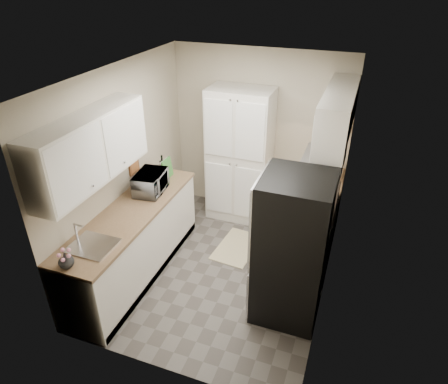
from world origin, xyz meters
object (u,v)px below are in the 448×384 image
(wine_bottle, at_px, (162,167))
(toaster_oven, at_px, (328,171))
(pantry_cabinet, at_px, (240,156))
(electric_range, at_px, (305,236))
(microwave, at_px, (151,182))
(refrigerator, at_px, (292,250))

(wine_bottle, distance_m, toaster_oven, 2.25)
(pantry_cabinet, relative_size, toaster_oven, 5.91)
(electric_range, height_order, microwave, microwave)
(electric_range, bearing_deg, pantry_cabinet, 141.78)
(microwave, height_order, wine_bottle, wine_bottle)
(pantry_cabinet, distance_m, toaster_oven, 1.29)
(electric_range, xyz_separation_m, toaster_oven, (0.12, 0.84, 0.54))
(pantry_cabinet, bearing_deg, toaster_oven, -3.62)
(electric_range, xyz_separation_m, microwave, (-1.95, -0.33, 0.58))
(electric_range, height_order, refrigerator, refrigerator)
(pantry_cabinet, distance_m, electric_range, 1.58)
(refrigerator, distance_m, wine_bottle, 2.18)
(pantry_cabinet, bearing_deg, electric_range, -38.22)
(wine_bottle, bearing_deg, electric_range, -2.84)
(pantry_cabinet, xyz_separation_m, wine_bottle, (-0.83, -0.83, 0.06))
(toaster_oven, bearing_deg, electric_range, -103.02)
(pantry_cabinet, bearing_deg, wine_bottle, -135.19)
(refrigerator, bearing_deg, pantry_cabinet, 123.46)
(microwave, bearing_deg, pantry_cabinet, -39.23)
(electric_range, height_order, toaster_oven, electric_range)
(wine_bottle, height_order, toaster_oven, wine_bottle)
(wine_bottle, bearing_deg, microwave, -82.76)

